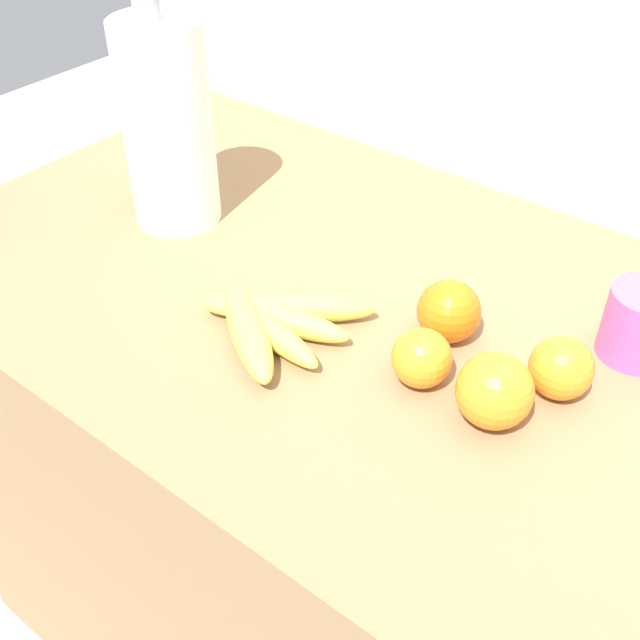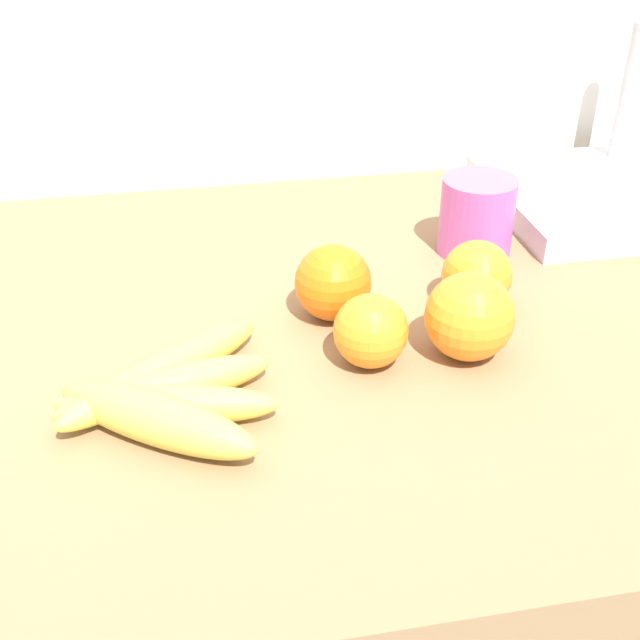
# 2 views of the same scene
# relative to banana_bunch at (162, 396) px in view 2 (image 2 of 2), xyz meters

# --- Properties ---
(counter) EXTENTS (1.53, 0.71, 0.86)m
(counter) POSITION_rel_banana_bunch_xyz_m (0.20, 0.12, -0.45)
(counter) COLOR olive
(counter) RESTS_ON ground
(wall_back) EXTENTS (1.93, 0.06, 1.30)m
(wall_back) POSITION_rel_banana_bunch_xyz_m (0.20, 0.51, -0.23)
(wall_back) COLOR silver
(wall_back) RESTS_ON ground
(banana_bunch) EXTENTS (0.19, 0.21, 0.04)m
(banana_bunch) POSITION_rel_banana_bunch_xyz_m (0.00, 0.00, 0.00)
(banana_bunch) COLOR #DEC44C
(banana_bunch) RESTS_ON counter
(orange_back_left) EXTENTS (0.07, 0.07, 0.07)m
(orange_back_left) POSITION_rel_banana_bunch_xyz_m (0.17, 0.13, 0.02)
(orange_back_left) COLOR orange
(orange_back_left) RESTS_ON counter
(orange_front) EXTENTS (0.08, 0.08, 0.08)m
(orange_front) POSITION_rel_banana_bunch_xyz_m (0.27, 0.04, 0.02)
(orange_front) COLOR orange
(orange_front) RESTS_ON counter
(orange_right) EXTENTS (0.07, 0.07, 0.07)m
(orange_right) POSITION_rel_banana_bunch_xyz_m (0.18, 0.04, 0.01)
(orange_right) COLOR orange
(orange_right) RESTS_ON counter
(orange_back_right) EXTENTS (0.07, 0.07, 0.07)m
(orange_back_right) POSITION_rel_banana_bunch_xyz_m (0.31, 0.12, 0.02)
(orange_back_right) COLOR orange
(orange_back_right) RESTS_ON counter
(mug) EXTENTS (0.08, 0.08, 0.09)m
(mug) POSITION_rel_banana_bunch_xyz_m (0.35, 0.23, 0.02)
(mug) COLOR #BF56AE
(mug) RESTS_ON counter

